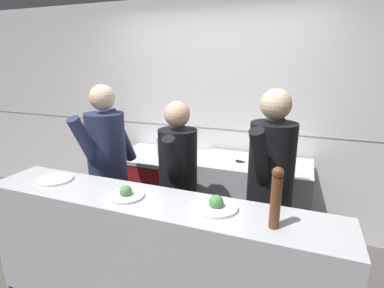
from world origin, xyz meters
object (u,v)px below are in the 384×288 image
object	(u,v)px
plated_dish_dessert	(216,205)
chef_line	(270,187)
chefs_knife	(249,164)
stock_pot	(169,145)
plated_dish_appetiser	(126,194)
mixing_bowl_steel	(251,159)
pepper_mill	(276,197)
chef_head_cook	(108,168)
oven_range	(161,190)
plated_dish_main	(55,179)
chef_sous	(178,184)

from	to	relation	value
plated_dish_dessert	chef_line	distance (m)	0.65
chefs_knife	chef_line	size ratio (longest dim) A/B	0.21
stock_pot	plated_dish_appetiser	size ratio (longest dim) A/B	1.20
mixing_bowl_steel	chefs_knife	bearing A→B (deg)	-91.56
pepper_mill	chef_line	world-z (taller)	chef_line
stock_pot	chef_head_cook	bearing A→B (deg)	-107.33
stock_pot	plated_dish_appetiser	world-z (taller)	same
mixing_bowl_steel	chef_head_cook	distance (m)	1.41
chefs_knife	plated_dish_appetiser	size ratio (longest dim) A/B	1.48
oven_range	plated_dish_main	world-z (taller)	plated_dish_main
plated_dish_dessert	chef_head_cook	size ratio (longest dim) A/B	0.16
chef_head_cook	chef_line	size ratio (longest dim) A/B	1.00
chefs_knife	plated_dish_appetiser	xyz separation A→B (m)	(-0.63, -1.22, 0.11)
plated_dish_dessert	pepper_mill	distance (m)	0.41
chef_head_cook	chef_sous	size ratio (longest dim) A/B	1.07
chef_head_cook	chefs_knife	bearing A→B (deg)	38.68
plated_dish_dessert	plated_dish_main	bearing A→B (deg)	-179.70
plated_dish_appetiser	pepper_mill	size ratio (longest dim) A/B	0.69
oven_range	stock_pot	size ratio (longest dim) A/B	3.27
chef_head_cook	chef_sous	bearing A→B (deg)	11.56
plated_dish_dessert	chef_head_cook	distance (m)	1.30
pepper_mill	chef_head_cook	xyz separation A→B (m)	(-1.56, 0.60, -0.24)
plated_dish_dessert	chef_line	bearing A→B (deg)	65.31
plated_dish_appetiser	pepper_mill	xyz separation A→B (m)	(0.99, -0.03, 0.17)
chefs_knife	chef_sous	bearing A→B (deg)	-127.79
oven_range	pepper_mill	distance (m)	2.09
oven_range	mixing_bowl_steel	bearing A→B (deg)	-0.73
oven_range	stock_pot	xyz separation A→B (m)	(0.09, 0.04, 0.55)
plated_dish_main	chef_head_cook	world-z (taller)	chef_head_cook
oven_range	plated_dish_appetiser	xyz separation A→B (m)	(0.41, -1.32, 0.59)
plated_dish_main	chef_head_cook	distance (m)	0.53
oven_range	chef_head_cook	distance (m)	0.93
plated_dish_dessert	plated_dish_appetiser	bearing A→B (deg)	-174.39
pepper_mill	chef_head_cook	distance (m)	1.69
oven_range	chef_sous	xyz separation A→B (m)	(0.54, -0.74, 0.45)
chefs_knife	pepper_mill	distance (m)	1.34
mixing_bowl_steel	plated_dish_main	world-z (taller)	plated_dish_main
mixing_bowl_steel	plated_dish_main	xyz separation A→B (m)	(-1.32, -1.25, 0.07)
mixing_bowl_steel	pepper_mill	size ratio (longest dim) A/B	0.65
chef_line	chefs_knife	bearing A→B (deg)	129.11
chefs_knife	mixing_bowl_steel	bearing A→B (deg)	88.44
plated_dish_dessert	pepper_mill	bearing A→B (deg)	-14.62
stock_pot	plated_dish_main	xyz separation A→B (m)	(-0.37, -1.31, 0.03)
stock_pot	chef_line	xyz separation A→B (m)	(1.21, -0.72, -0.03)
mixing_bowl_steel	chef_sous	world-z (taller)	chef_sous
mixing_bowl_steel	chef_head_cook	world-z (taller)	chef_head_cook
pepper_mill	chef_head_cook	world-z (taller)	chef_head_cook
oven_range	plated_dish_appetiser	bearing A→B (deg)	-72.86
chefs_knife	plated_dish_dessert	world-z (taller)	plated_dish_dessert
mixing_bowl_steel	plated_dish_appetiser	size ratio (longest dim) A/B	0.95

